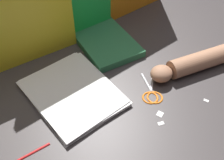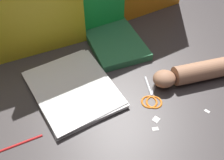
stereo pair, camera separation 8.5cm
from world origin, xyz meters
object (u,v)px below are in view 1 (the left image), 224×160
(scissors, at_px, (152,93))
(hand_forearm, at_px, (192,64))
(paper_stack, at_px, (73,92))
(book_closed, at_px, (106,42))

(scissors, relative_size, hand_forearm, 0.45)
(paper_stack, xyz_separation_m, book_closed, (0.25, 0.14, 0.01))
(book_closed, bearing_deg, scissors, -97.99)
(hand_forearm, bearing_deg, book_closed, 115.49)
(paper_stack, bearing_deg, hand_forearm, -23.75)
(book_closed, distance_m, hand_forearm, 0.35)
(paper_stack, bearing_deg, book_closed, 28.86)
(paper_stack, relative_size, hand_forearm, 1.01)
(book_closed, relative_size, scissors, 2.09)
(paper_stack, height_order, scissors, paper_stack)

